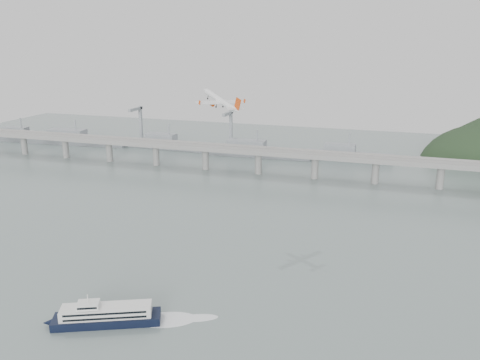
% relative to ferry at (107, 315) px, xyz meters
% --- Properties ---
extents(ground, '(900.00, 900.00, 0.00)m').
position_rel_ferry_xyz_m(ground, '(24.06, 53.49, -3.78)').
color(ground, slate).
rests_on(ground, ground).
extents(bridge, '(800.00, 22.00, 23.90)m').
position_rel_ferry_xyz_m(bridge, '(22.91, 253.49, 13.87)').
color(bridge, gray).
rests_on(bridge, ground).
extents(distant_fleet, '(453.00, 60.90, 40.00)m').
position_rel_ferry_xyz_m(distant_fleet, '(-131.30, 318.57, 2.45)').
color(distant_fleet, gray).
rests_on(distant_fleet, ground).
extents(ferry, '(69.29, 36.30, 13.92)m').
position_rel_ferry_xyz_m(ferry, '(0.00, 0.00, 0.00)').
color(ferry, black).
rests_on(ferry, ground).
extents(airliner, '(32.48, 31.27, 13.65)m').
position_rel_ferry_xyz_m(airliner, '(7.99, 120.82, 76.40)').
color(airliner, white).
rests_on(airliner, ground).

